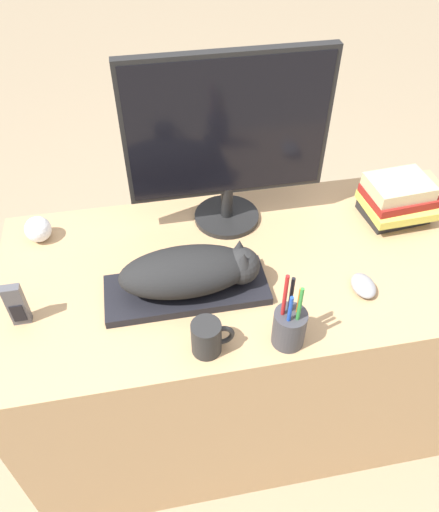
{
  "coord_description": "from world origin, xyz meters",
  "views": [
    {
      "loc": [
        -0.28,
        -0.62,
        1.76
      ],
      "look_at": [
        -0.1,
        0.32,
        0.83
      ],
      "focal_mm": 35.0,
      "sensor_mm": 36.0,
      "label": 1
    }
  ],
  "objects_px": {
    "computer_mouse": "(363,286)",
    "pen_cup": "(289,326)",
    "baseball": "(38,229)",
    "keyboard": "(187,290)",
    "phone": "(17,305)",
    "coffee_mug": "(208,337)",
    "book_stack": "(397,199)",
    "cat": "(194,270)",
    "monitor": "(228,135)"
  },
  "relations": [
    {
      "from": "pen_cup",
      "to": "coffee_mug",
      "type": "bearing_deg",
      "value": 176.69
    },
    {
      "from": "pen_cup",
      "to": "monitor",
      "type": "bearing_deg",
      "value": 96.56
    },
    {
      "from": "keyboard",
      "to": "baseball",
      "type": "bearing_deg",
      "value": 143.57
    },
    {
      "from": "monitor",
      "to": "computer_mouse",
      "type": "xyz_separation_m",
      "value": [
        0.3,
        -0.35,
        -0.28
      ]
    },
    {
      "from": "baseball",
      "to": "keyboard",
      "type": "bearing_deg",
      "value": -36.43
    },
    {
      "from": "computer_mouse",
      "to": "book_stack",
      "type": "xyz_separation_m",
      "value": [
        0.21,
        0.27,
        0.05
      ]
    },
    {
      "from": "coffee_mug",
      "to": "phone",
      "type": "xyz_separation_m",
      "value": [
        -0.44,
        0.17,
        0.02
      ]
    },
    {
      "from": "pen_cup",
      "to": "baseball",
      "type": "relative_size",
      "value": 2.98
    },
    {
      "from": "phone",
      "to": "cat",
      "type": "bearing_deg",
      "value": 2.12
    },
    {
      "from": "computer_mouse",
      "to": "coffee_mug",
      "type": "relative_size",
      "value": 0.86
    },
    {
      "from": "keyboard",
      "to": "pen_cup",
      "type": "relative_size",
      "value": 1.89
    },
    {
      "from": "keyboard",
      "to": "monitor",
      "type": "bearing_deg",
      "value": 59.6
    },
    {
      "from": "keyboard",
      "to": "cat",
      "type": "xyz_separation_m",
      "value": [
        0.02,
        0.0,
        0.07
      ]
    },
    {
      "from": "pen_cup",
      "to": "phone",
      "type": "height_order",
      "value": "pen_cup"
    },
    {
      "from": "computer_mouse",
      "to": "pen_cup",
      "type": "xyz_separation_m",
      "value": [
        -0.24,
        -0.12,
        0.04
      ]
    },
    {
      "from": "computer_mouse",
      "to": "phone",
      "type": "relative_size",
      "value": 0.72
    },
    {
      "from": "coffee_mug",
      "to": "pen_cup",
      "type": "xyz_separation_m",
      "value": [
        0.19,
        -0.01,
        0.01
      ]
    },
    {
      "from": "book_stack",
      "to": "pen_cup",
      "type": "bearing_deg",
      "value": -138.91
    },
    {
      "from": "cat",
      "to": "coffee_mug",
      "type": "relative_size",
      "value": 3.52
    },
    {
      "from": "pen_cup",
      "to": "computer_mouse",
      "type": "bearing_deg",
      "value": 26.69
    },
    {
      "from": "keyboard",
      "to": "pen_cup",
      "type": "height_order",
      "value": "pen_cup"
    },
    {
      "from": "keyboard",
      "to": "pen_cup",
      "type": "distance_m",
      "value": 0.3
    },
    {
      "from": "phone",
      "to": "coffee_mug",
      "type": "bearing_deg",
      "value": -21.03
    },
    {
      "from": "monitor",
      "to": "baseball",
      "type": "bearing_deg",
      "value": 178.75
    },
    {
      "from": "computer_mouse",
      "to": "phone",
      "type": "distance_m",
      "value": 0.88
    },
    {
      "from": "coffee_mug",
      "to": "phone",
      "type": "relative_size",
      "value": 0.83
    },
    {
      "from": "pen_cup",
      "to": "baseball",
      "type": "xyz_separation_m",
      "value": [
        -0.61,
        0.49,
        -0.02
      ]
    },
    {
      "from": "coffee_mug",
      "to": "pen_cup",
      "type": "distance_m",
      "value": 0.19
    },
    {
      "from": "book_stack",
      "to": "keyboard",
      "type": "bearing_deg",
      "value": -163.55
    },
    {
      "from": "computer_mouse",
      "to": "baseball",
      "type": "relative_size",
      "value": 1.17
    },
    {
      "from": "pen_cup",
      "to": "book_stack",
      "type": "relative_size",
      "value": 1.05
    },
    {
      "from": "keyboard",
      "to": "monitor",
      "type": "distance_m",
      "value": 0.43
    },
    {
      "from": "keyboard",
      "to": "phone",
      "type": "distance_m",
      "value": 0.42
    },
    {
      "from": "baseball",
      "to": "phone",
      "type": "bearing_deg",
      "value": -94.41
    },
    {
      "from": "monitor",
      "to": "baseball",
      "type": "xyz_separation_m",
      "value": [
        -0.56,
        0.01,
        -0.25
      ]
    },
    {
      "from": "phone",
      "to": "book_stack",
      "type": "relative_size",
      "value": 0.58
    },
    {
      "from": "keyboard",
      "to": "book_stack",
      "type": "bearing_deg",
      "value": 16.45
    },
    {
      "from": "keyboard",
      "to": "cat",
      "type": "bearing_deg",
      "value": 0.0
    },
    {
      "from": "cat",
      "to": "book_stack",
      "type": "distance_m",
      "value": 0.68
    },
    {
      "from": "phone",
      "to": "book_stack",
      "type": "xyz_separation_m",
      "value": [
        1.09,
        0.21,
        0.0
      ]
    },
    {
      "from": "keyboard",
      "to": "coffee_mug",
      "type": "distance_m",
      "value": 0.19
    },
    {
      "from": "baseball",
      "to": "phone",
      "type": "distance_m",
      "value": 0.31
    },
    {
      "from": "cat",
      "to": "baseball",
      "type": "bearing_deg",
      "value": 145.03
    },
    {
      "from": "cat",
      "to": "phone",
      "type": "distance_m",
      "value": 0.44
    },
    {
      "from": "coffee_mug",
      "to": "book_stack",
      "type": "bearing_deg",
      "value": 30.73
    },
    {
      "from": "book_stack",
      "to": "coffee_mug",
      "type": "bearing_deg",
      "value": -149.27
    },
    {
      "from": "keyboard",
      "to": "computer_mouse",
      "type": "relative_size",
      "value": 4.79
    },
    {
      "from": "cat",
      "to": "monitor",
      "type": "xyz_separation_m",
      "value": [
        0.14,
        0.28,
        0.21
      ]
    },
    {
      "from": "computer_mouse",
      "to": "phone",
      "type": "xyz_separation_m",
      "value": [
        -0.88,
        0.06,
        0.04
      ]
    },
    {
      "from": "book_stack",
      "to": "monitor",
      "type": "bearing_deg",
      "value": 171.05
    }
  ]
}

